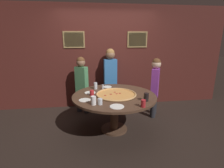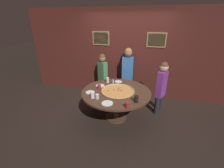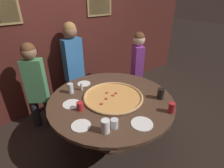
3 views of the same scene
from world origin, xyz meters
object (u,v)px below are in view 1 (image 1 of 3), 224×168
(drink_cup_far_left, at_px, (143,103))
(white_plate_left_side, at_px, (107,87))
(drink_cup_by_shaker, at_px, (146,97))
(drink_cup_far_right, at_px, (92,93))
(giant_pizza, at_px, (116,94))
(diner_far_left, at_px, (82,82))
(white_plate_right_side, at_px, (90,93))
(white_plate_near_front, at_px, (117,107))
(condiment_shaker, at_px, (103,87))
(white_plate_beside_cup, at_px, (85,100))
(dining_table, at_px, (114,101))
(drink_cup_near_left, at_px, (95,86))
(drink_cup_centre_back, at_px, (93,101))
(diner_side_right, at_px, (155,84))
(diner_centre_back, at_px, (110,75))
(drink_cup_front_edge, at_px, (100,102))

(drink_cup_far_left, xyz_separation_m, white_plate_left_side, (-0.44, 1.21, -0.06))
(drink_cup_by_shaker, distance_m, drink_cup_far_right, 1.02)
(giant_pizza, distance_m, diner_far_left, 1.18)
(white_plate_right_side, bearing_deg, white_plate_near_front, -61.95)
(diner_far_left, bearing_deg, drink_cup_far_left, 155.80)
(drink_cup_far_right, height_order, condiment_shaker, drink_cup_far_right)
(drink_cup_by_shaker, distance_m, white_plate_beside_cup, 1.08)
(dining_table, bearing_deg, white_plate_right_side, 156.96)
(drink_cup_far_left, bearing_deg, drink_cup_near_left, 122.71)
(dining_table, xyz_separation_m, drink_cup_near_left, (-0.34, 0.45, 0.20))
(drink_cup_by_shaker, height_order, white_plate_beside_cup, drink_cup_by_shaker)
(drink_cup_far_right, relative_size, drink_cup_centre_back, 0.70)
(white_plate_left_side, bearing_deg, diner_far_left, 145.21)
(drink_cup_by_shaker, height_order, drink_cup_far_right, drink_cup_by_shaker)
(drink_cup_by_shaker, bearing_deg, drink_cup_far_left, -117.27)
(drink_cup_far_right, distance_m, condiment_shaker, 0.46)
(drink_cup_far_right, height_order, diner_far_left, diner_far_left)
(diner_side_right, bearing_deg, diner_centre_back, -94.92)
(drink_cup_centre_back, xyz_separation_m, diner_centre_back, (0.48, 1.60, 0.06))
(drink_cup_by_shaker, xyz_separation_m, diner_centre_back, (-0.43, 1.54, 0.06))
(diner_centre_back, bearing_deg, white_plate_near_front, 82.67)
(diner_centre_back, xyz_separation_m, diner_side_right, (0.95, -0.62, -0.10))
(drink_cup_far_left, distance_m, white_plate_right_side, 1.18)
(white_plate_beside_cup, xyz_separation_m, white_plate_left_side, (0.49, 0.78, 0.00))
(diner_side_right, bearing_deg, giant_pizza, -33.36)
(white_plate_near_front, xyz_separation_m, condiment_shaker, (-0.14, 1.01, 0.05))
(giant_pizza, height_order, white_plate_left_side, giant_pizza)
(giant_pizza, relative_size, white_plate_left_side, 4.05)
(drink_cup_front_edge, relative_size, diner_centre_back, 0.07)
(drink_cup_centre_back, distance_m, condiment_shaker, 0.90)
(white_plate_left_side, bearing_deg, diner_side_right, -1.28)
(giant_pizza, height_order, diner_centre_back, diner_centre_back)
(drink_cup_by_shaker, xyz_separation_m, white_plate_beside_cup, (-1.06, 0.17, -0.07))
(dining_table, relative_size, diner_centre_back, 1.04)
(drink_cup_centre_back, relative_size, diner_side_right, 0.11)
(white_plate_near_front, relative_size, condiment_shaker, 2.39)
(white_plate_beside_cup, height_order, white_plate_left_side, same)
(diner_centre_back, relative_size, diner_far_left, 1.12)
(drink_cup_front_edge, relative_size, drink_cup_centre_back, 0.71)
(drink_cup_far_right, height_order, white_plate_beside_cup, drink_cup_far_right)
(giant_pizza, distance_m, white_plate_beside_cup, 0.63)
(drink_cup_by_shaker, bearing_deg, drink_cup_centre_back, -176.68)
(drink_cup_far_right, relative_size, white_plate_beside_cup, 0.49)
(drink_cup_centre_back, bearing_deg, condiment_shaker, 75.42)
(drink_cup_near_left, bearing_deg, condiment_shaker, -7.42)
(white_plate_near_front, bearing_deg, diner_centre_back, 86.19)
(dining_table, distance_m, white_plate_near_front, 0.60)
(drink_cup_near_left, distance_m, white_plate_right_side, 0.29)
(diner_side_right, bearing_deg, white_plate_left_side, -63.38)
(drink_cup_near_left, bearing_deg, diner_centre_back, 60.01)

